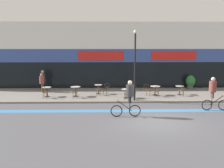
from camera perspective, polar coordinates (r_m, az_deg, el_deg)
ground_plane at (r=14.96m, az=9.75°, el=-8.16°), size 120.00×120.00×0.00m
sidewalk_slab at (r=21.88m, az=6.22°, el=-2.28°), size 40.00×5.50×0.12m
storefront_facade at (r=26.15m, az=5.03°, el=6.30°), size 40.00×4.06×6.16m
bike_lane_stripe at (r=17.21m, az=8.27°, el=-5.76°), size 36.00×0.70×0.01m
bistro_table_0 at (r=21.18m, az=-14.00°, el=-1.25°), size 0.69×0.69×0.75m
bistro_table_1 at (r=20.82m, az=-7.92°, el=-1.17°), size 0.77×0.77×0.78m
bistro_table_2 at (r=21.61m, az=-2.99°, el=-0.76°), size 0.62×0.62×0.77m
bistro_table_3 at (r=20.07m, az=3.06°, el=-1.66°), size 0.70×0.70×0.70m
bistro_table_4 at (r=21.39m, az=9.37°, el=-0.99°), size 0.79×0.79×0.74m
bistro_table_5 at (r=22.01m, az=14.51°, el=-0.95°), size 0.65×0.65×0.71m
cafe_chair_0_near at (r=20.58m, az=-14.38°, el=-1.63°), size 0.40×0.57×0.90m
cafe_chair_1_near at (r=20.22m, az=-8.10°, el=-1.62°), size 0.45×0.60×0.90m
cafe_chair_2_near at (r=21.00m, az=-3.03°, el=-1.12°), size 0.42×0.59×0.90m
cafe_chair_2_side at (r=21.61m, az=-1.33°, el=-0.81°), size 0.59×0.43×0.90m
cafe_chair_3_near at (r=19.46m, az=3.19°, el=-1.98°), size 0.41×0.58×0.90m
cafe_chair_3_side at (r=20.13m, az=4.84°, el=-1.61°), size 0.60×0.45×0.90m
cafe_chair_4_near at (r=20.79m, az=9.69°, el=-1.36°), size 0.41×0.58×0.90m
cafe_chair_4_side at (r=21.30m, az=7.71°, el=-1.05°), size 0.60×0.45×0.90m
cafe_chair_5_near at (r=21.42m, az=14.93°, el=-1.23°), size 0.44×0.59×0.90m
planter_pot at (r=24.78m, az=16.71°, el=0.50°), size 0.84×0.84×1.26m
lamp_post at (r=18.99m, az=5.02°, el=5.13°), size 0.26×0.26×5.10m
cyclist_0 at (r=18.07m, az=21.20°, el=-1.45°), size 1.79×0.48×2.18m
cyclist_1 at (r=15.50m, az=3.68°, el=-2.59°), size 1.80×0.50×2.18m
pedestrian_near_end at (r=23.92m, az=-14.85°, el=1.19°), size 0.55×0.55×1.78m
pedestrian_far_end at (r=23.17m, az=-15.01°, el=0.65°), size 0.50×0.50×1.60m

